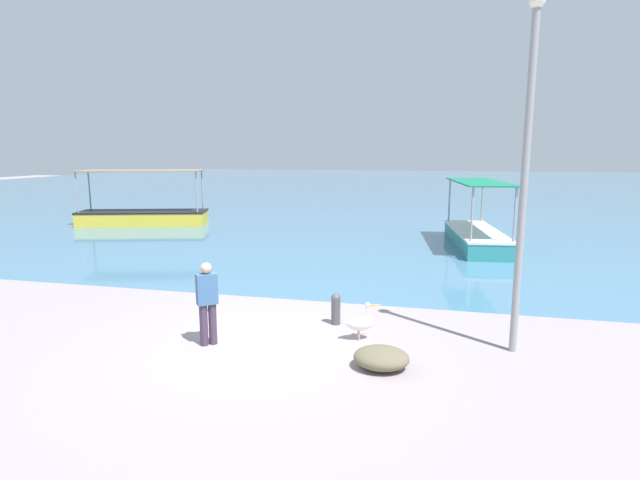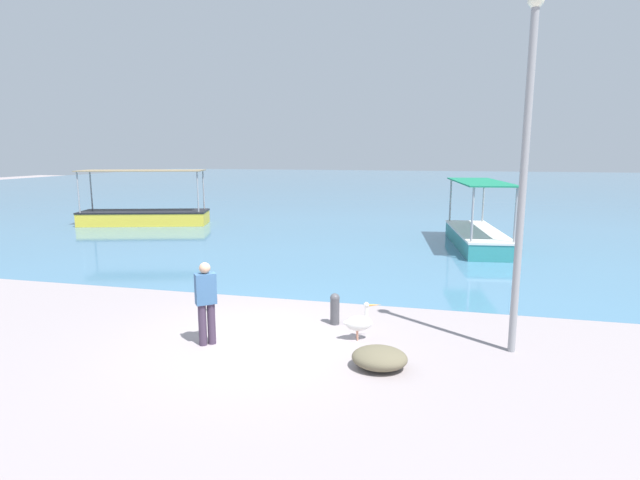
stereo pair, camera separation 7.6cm
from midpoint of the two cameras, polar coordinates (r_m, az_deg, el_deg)
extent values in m
plane|color=gray|center=(10.52, -7.49, -11.41)|extent=(120.00, 120.00, 0.00)
cube|color=teal|center=(57.36, 9.91, 6.12)|extent=(110.00, 90.00, 0.00)
cube|color=teal|center=(21.27, 17.59, 0.17)|extent=(2.41, 6.02, 0.68)
cube|color=silver|center=(21.22, 17.63, 0.97)|extent=(2.45, 6.06, 0.08)
cylinder|color=#99999E|center=(23.59, 14.77, 4.44)|extent=(0.08, 0.08, 1.92)
cylinder|color=#99999E|center=(23.85, 18.26, 4.33)|extent=(0.08, 0.08, 1.92)
cylinder|color=#99999E|center=(18.34, 17.15, 2.79)|extent=(0.08, 0.08, 1.92)
cylinder|color=#99999E|center=(18.67, 21.56, 2.65)|extent=(0.08, 0.08, 1.92)
cube|color=#187654|center=(21.01, 17.92, 6.33)|extent=(2.48, 5.83, 0.05)
cube|color=yellow|center=(28.04, -19.32, 2.44)|extent=(6.77, 3.59, 0.74)
cube|color=black|center=(28.00, -19.36, 3.10)|extent=(6.81, 3.64, 0.08)
cylinder|color=#99999E|center=(28.17, -25.84, 4.91)|extent=(0.08, 0.08, 2.08)
cylinder|color=#99999E|center=(29.65, -24.63, 5.21)|extent=(0.08, 0.08, 2.08)
cylinder|color=#99999E|center=(26.41, -13.71, 5.35)|extent=(0.08, 0.08, 2.08)
cylinder|color=#99999E|center=(27.98, -13.09, 5.63)|extent=(0.08, 0.08, 2.08)
cube|color=#8A7757|center=(27.85, -19.62, 7.48)|extent=(6.60, 3.63, 0.05)
cylinder|color=#E0997A|center=(10.55, 4.43, -10.64)|extent=(0.03, 0.03, 0.22)
cylinder|color=#E0997A|center=(10.46, 4.54, -10.83)|extent=(0.03, 0.03, 0.22)
ellipsoid|color=white|center=(10.42, 4.67, -9.46)|extent=(0.62, 0.46, 0.32)
ellipsoid|color=white|center=(10.37, 3.29, -9.42)|extent=(0.19, 0.17, 0.10)
cylinder|color=white|center=(10.38, 5.53, -8.24)|extent=(0.07, 0.07, 0.26)
sphere|color=white|center=(10.33, 5.54, -7.38)|extent=(0.11, 0.11, 0.11)
cone|color=#E5933F|center=(10.37, 6.44, -7.39)|extent=(0.30, 0.16, 0.06)
cylinder|color=gray|center=(9.95, 22.35, 5.37)|extent=(0.14, 0.14, 6.30)
sphere|color=#EAEACC|center=(10.26, 23.67, 23.82)|extent=(0.28, 0.28, 0.28)
cylinder|color=#47474C|center=(11.31, 1.90, -8.18)|extent=(0.21, 0.21, 0.58)
sphere|color=#4C4C51|center=(11.22, 1.91, -6.65)|extent=(0.22, 0.22, 0.22)
cylinder|color=#403046|center=(10.40, -12.09, -9.31)|extent=(0.16, 0.16, 0.85)
cylinder|color=#403046|center=(10.36, -13.07, -9.41)|extent=(0.16, 0.16, 0.85)
cube|color=#39618E|center=(10.16, -12.74, -5.45)|extent=(0.45, 0.42, 0.62)
sphere|color=tan|center=(10.06, -12.83, -3.14)|extent=(0.22, 0.22, 0.22)
ellipsoid|color=#6A6149|center=(9.24, 7.06, -13.23)|extent=(1.01, 0.85, 0.38)
cylinder|color=#3F7F4C|center=(12.56, -12.43, -7.47)|extent=(0.07, 0.07, 0.20)
cylinder|color=#3F7F4C|center=(12.52, -12.45, -6.88)|extent=(0.03, 0.03, 0.07)
camera|label=1|loc=(0.04, -89.86, 0.03)|focal=28.00mm
camera|label=2|loc=(0.04, 90.14, -0.03)|focal=28.00mm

